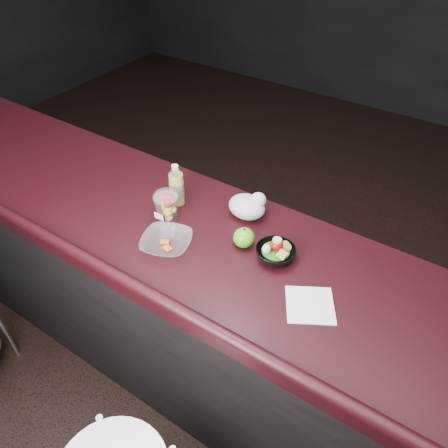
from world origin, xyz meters
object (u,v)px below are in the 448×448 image
at_px(lemonade_bottle, 177,188).
at_px(fruit_cup, 167,205).
at_px(snack_bowl, 275,252).
at_px(takeout_bowl, 167,243).
at_px(green_apple, 244,238).

xyz_separation_m(lemonade_bottle, fruit_cup, (0.04, -0.11, -0.00)).
bearing_deg(snack_bowl, takeout_bowl, -154.42).
bearing_deg(lemonade_bottle, fruit_cup, -71.96).
distance_m(green_apple, takeout_bowl, 0.30).
relative_size(green_apple, snack_bowl, 0.44).
relative_size(lemonade_bottle, fruit_cup, 1.28).
bearing_deg(lemonade_bottle, takeout_bowl, -60.46).
distance_m(fruit_cup, takeout_bowl, 0.17).
distance_m(green_apple, snack_bowl, 0.14).
height_order(lemonade_bottle, snack_bowl, lemonade_bottle).
xyz_separation_m(green_apple, takeout_bowl, (-0.24, -0.17, -0.02)).
bearing_deg(green_apple, takeout_bowl, -144.34).
relative_size(lemonade_bottle, takeout_bowl, 0.77).
relative_size(snack_bowl, takeout_bowl, 0.80).
xyz_separation_m(snack_bowl, takeout_bowl, (-0.38, -0.18, -0.00)).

